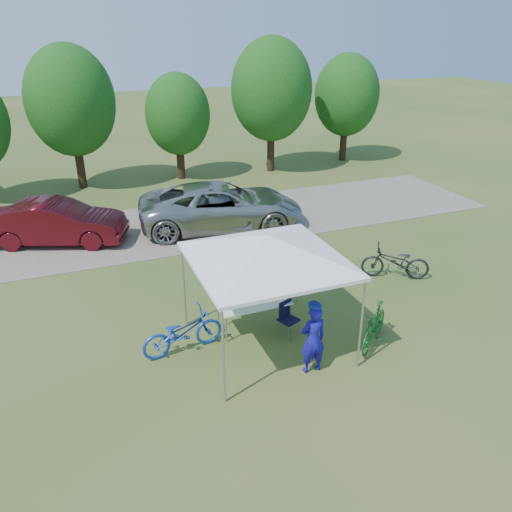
# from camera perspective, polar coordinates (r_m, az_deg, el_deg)

# --- Properties ---
(ground) EXTENTS (100.00, 100.00, 0.00)m
(ground) POSITION_cam_1_polar(r_m,az_deg,el_deg) (11.71, 1.16, -9.99)
(ground) COLOR #2D5119
(ground) RESTS_ON ground
(gravel_strip) EXTENTS (24.00, 5.00, 0.02)m
(gravel_strip) POSITION_cam_1_polar(r_m,az_deg,el_deg) (18.50, -8.45, 3.47)
(gravel_strip) COLOR gray
(gravel_strip) RESTS_ON ground
(canopy) EXTENTS (4.53, 4.53, 3.00)m
(canopy) POSITION_cam_1_polar(r_m,az_deg,el_deg) (10.42, 1.28, 2.04)
(canopy) COLOR #A5A5AA
(canopy) RESTS_ON ground
(treeline) EXTENTS (24.89, 4.28, 6.30)m
(treeline) POSITION_cam_1_polar(r_m,az_deg,el_deg) (23.36, -13.46, 16.52)
(treeline) COLOR #382314
(treeline) RESTS_ON ground
(folding_table) EXTENTS (1.72, 0.72, 0.71)m
(folding_table) POSITION_cam_1_polar(r_m,az_deg,el_deg) (11.90, -0.22, -5.57)
(folding_table) COLOR white
(folding_table) RESTS_ON ground
(folding_chair) EXTENTS (0.54, 0.56, 0.80)m
(folding_chair) POSITION_cam_1_polar(r_m,az_deg,el_deg) (11.90, 3.55, -6.72)
(folding_chair) COLOR black
(folding_chair) RESTS_ON ground
(cooler) EXTENTS (0.46, 0.31, 0.33)m
(cooler) POSITION_cam_1_polar(r_m,az_deg,el_deg) (11.68, -1.99, -5.02)
(cooler) COLOR white
(cooler) RESTS_ON folding_table
(ice_cream_cup) EXTENTS (0.09, 0.09, 0.07)m
(ice_cream_cup) POSITION_cam_1_polar(r_m,az_deg,el_deg) (11.97, 1.89, -4.96)
(ice_cream_cup) COLOR gold
(ice_cream_cup) RESTS_ON folding_table
(cyclist) EXTENTS (0.58, 0.38, 1.57)m
(cyclist) POSITION_cam_1_polar(r_m,az_deg,el_deg) (10.54, 6.52, -9.45)
(cyclist) COLOR #151296
(cyclist) RESTS_ON ground
(bike_blue) EXTENTS (1.95, 0.90, 0.99)m
(bike_blue) POSITION_cam_1_polar(r_m,az_deg,el_deg) (11.34, -8.39, -8.61)
(bike_blue) COLOR blue
(bike_blue) RESTS_ON ground
(bike_green) EXTENTS (1.55, 1.38, 0.98)m
(bike_green) POSITION_cam_1_polar(r_m,az_deg,el_deg) (11.76, 13.37, -7.75)
(bike_green) COLOR #186C24
(bike_green) RESTS_ON ground
(bike_dark) EXTENTS (2.00, 1.54, 1.01)m
(bike_dark) POSITION_cam_1_polar(r_m,az_deg,el_deg) (14.87, 15.65, -0.68)
(bike_dark) COLOR black
(bike_dark) RESTS_ON ground
(minivan) EXTENTS (6.18, 3.68, 1.61)m
(minivan) POSITION_cam_1_polar(r_m,az_deg,el_deg) (17.90, -3.98, 5.72)
(minivan) COLOR #A7A7A2
(minivan) RESTS_ON gravel_strip
(sedan) EXTENTS (4.66, 2.94, 1.45)m
(sedan) POSITION_cam_1_polar(r_m,az_deg,el_deg) (17.82, -21.75, 3.59)
(sedan) COLOR #4C0C13
(sedan) RESTS_ON gravel_strip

